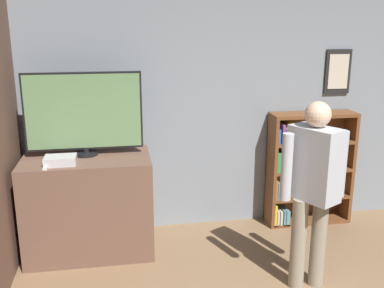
{
  "coord_description": "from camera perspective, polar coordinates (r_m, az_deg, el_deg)",
  "views": [
    {
      "loc": [
        -1.29,
        -1.71,
        2.2
      ],
      "look_at": [
        -0.67,
        1.92,
        1.2
      ],
      "focal_mm": 42.0,
      "sensor_mm": 36.0,
      "label": 1
    }
  ],
  "objects": [
    {
      "name": "tv_ledge",
      "position": [
        4.52,
        -12.94,
        -7.51
      ],
      "size": [
        1.2,
        0.71,
        0.96
      ],
      "color": "brown",
      "rests_on": "ground_plane"
    },
    {
      "name": "television",
      "position": [
        4.34,
        -13.58,
        3.83
      ],
      "size": [
        1.09,
        0.22,
        0.79
      ],
      "color": "black",
      "rests_on": "tv_ledge"
    },
    {
      "name": "remote_loose",
      "position": [
        4.14,
        -18.02,
        -2.77
      ],
      "size": [
        0.05,
        0.14,
        0.02
      ],
      "color": "white",
      "rests_on": "tv_ledge"
    },
    {
      "name": "wall_back",
      "position": [
        4.88,
        5.89,
        5.15
      ],
      "size": [
        6.51,
        0.09,
        2.7
      ],
      "color": "gray",
      "rests_on": "ground_plane"
    },
    {
      "name": "bookshelf",
      "position": [
        5.13,
        13.97,
        -3.06
      ],
      "size": [
        0.93,
        0.28,
        1.26
      ],
      "color": "brown",
      "rests_on": "ground_plane"
    },
    {
      "name": "person",
      "position": [
        3.78,
        15.1,
        -4.69
      ],
      "size": [
        0.55,
        0.47,
        1.61
      ],
      "rotation": [
        0.0,
        0.0,
        -1.06
      ],
      "color": "gray",
      "rests_on": "ground_plane"
    },
    {
      "name": "game_console",
      "position": [
        4.19,
        -16.36,
        -2.0
      ],
      "size": [
        0.28,
        0.2,
        0.08
      ],
      "color": "silver",
      "rests_on": "tv_ledge"
    }
  ]
}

